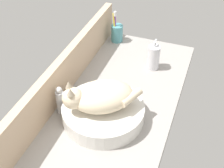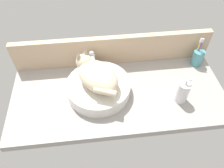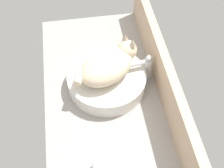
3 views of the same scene
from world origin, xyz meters
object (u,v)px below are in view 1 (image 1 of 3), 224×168
(cat, at_px, (100,96))
(faucet, at_px, (63,99))
(toothbrush_cup, at_px, (117,33))
(soap_dispenser, at_px, (154,57))
(sink_basin, at_px, (103,112))

(cat, distance_m, faucet, 0.18)
(toothbrush_cup, bearing_deg, cat, -166.68)
(faucet, xyz_separation_m, soap_dispenser, (0.45, -0.28, -0.01))
(sink_basin, xyz_separation_m, cat, (-0.01, 0.01, 0.09))
(faucet, bearing_deg, soap_dispenser, -31.88)
(cat, bearing_deg, sink_basin, -52.84)
(sink_basin, distance_m, faucet, 0.18)
(sink_basin, xyz_separation_m, faucet, (-0.02, 0.18, 0.04))
(cat, relative_size, toothbrush_cup, 1.62)
(sink_basin, bearing_deg, cat, 127.16)
(faucet, relative_size, toothbrush_cup, 0.73)
(soap_dispenser, xyz_separation_m, toothbrush_cup, (0.18, 0.26, -0.01))
(sink_basin, height_order, toothbrush_cup, toothbrush_cup)
(soap_dispenser, bearing_deg, faucet, 148.12)
(soap_dispenser, bearing_deg, toothbrush_cup, 54.95)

